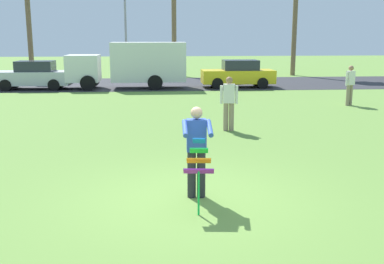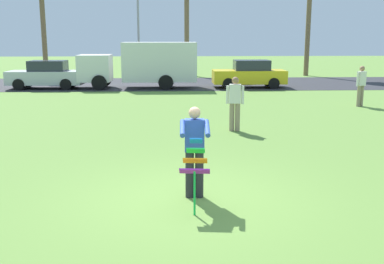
% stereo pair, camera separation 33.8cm
% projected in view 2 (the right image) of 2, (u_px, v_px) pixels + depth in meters
% --- Properties ---
extents(ground_plane, '(120.00, 120.00, 0.00)m').
position_uv_depth(ground_plane, '(189.00, 199.00, 8.61)').
color(ground_plane, olive).
extents(road_strip, '(120.00, 8.00, 0.01)m').
position_uv_depth(road_strip, '(176.00, 84.00, 29.07)').
color(road_strip, '#2D2D33').
rests_on(road_strip, ground).
extents(person_kite_flyer, '(0.55, 0.66, 1.73)m').
position_uv_depth(person_kite_flyer, '(195.00, 149.00, 8.50)').
color(person_kite_flyer, '#26262B').
rests_on(person_kite_flyer, ground).
extents(kite_held, '(0.52, 0.66, 1.25)m').
position_uv_depth(kite_held, '(195.00, 164.00, 7.82)').
color(kite_held, blue).
rests_on(kite_held, ground).
extents(parked_car_silver, '(4.23, 1.90, 1.60)m').
position_uv_depth(parked_car_silver, '(46.00, 75.00, 26.23)').
color(parked_car_silver, silver).
rests_on(parked_car_silver, ground).
extents(parked_truck_white_box, '(6.71, 2.14, 2.62)m').
position_uv_depth(parked_truck_white_box, '(145.00, 64.00, 26.35)').
color(parked_truck_white_box, silver).
rests_on(parked_truck_white_box, ground).
extents(parked_car_yellow, '(4.20, 1.84, 1.60)m').
position_uv_depth(parked_car_yellow, '(249.00, 74.00, 26.76)').
color(parked_car_yellow, yellow).
rests_on(parked_car_yellow, ground).
extents(streetlight_pole, '(0.24, 1.65, 7.00)m').
position_uv_depth(streetlight_pole, '(138.00, 21.00, 33.30)').
color(streetlight_pole, '#9E9EA3').
rests_on(streetlight_pole, ground).
extents(person_walker_near, '(0.51, 0.37, 1.73)m').
position_uv_depth(person_walker_near, '(361.00, 85.00, 19.66)').
color(person_walker_near, gray).
rests_on(person_walker_near, ground).
extents(person_walker_far, '(0.56, 0.28, 1.73)m').
position_uv_depth(person_walker_far, '(235.00, 102.00, 14.54)').
color(person_walker_far, gray).
rests_on(person_walker_far, ground).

